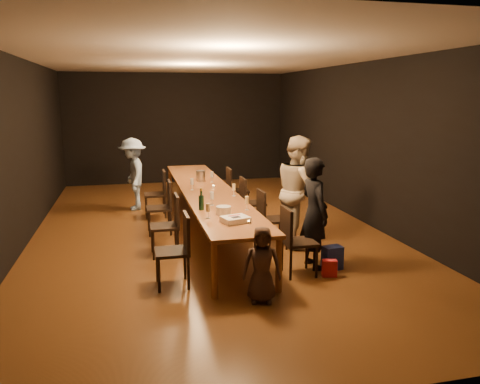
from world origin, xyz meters
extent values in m
plane|color=#462A11|center=(0.00, 0.00, 0.00)|extent=(10.00, 10.00, 0.00)
cube|color=black|center=(0.00, 5.00, 1.50)|extent=(6.00, 0.04, 3.00)
cube|color=black|center=(0.00, -5.00, 1.50)|extent=(6.00, 0.04, 3.00)
cube|color=black|center=(-3.00, 0.00, 1.50)|extent=(0.04, 10.00, 3.00)
cube|color=black|center=(3.00, 0.00, 1.50)|extent=(0.04, 10.00, 3.00)
cube|color=silver|center=(0.00, 0.00, 3.00)|extent=(6.00, 10.00, 0.04)
cube|color=brown|center=(0.00, 0.00, 0.72)|extent=(0.90, 6.00, 0.05)
cylinder|color=brown|center=(-0.40, -2.90, 0.35)|extent=(0.08, 0.08, 0.70)
cylinder|color=brown|center=(0.40, -2.90, 0.35)|extent=(0.08, 0.08, 0.70)
cylinder|color=brown|center=(-0.40, 2.90, 0.35)|extent=(0.08, 0.08, 0.70)
cylinder|color=brown|center=(0.40, 2.90, 0.35)|extent=(0.08, 0.08, 0.70)
imported|color=black|center=(1.15, -2.17, 0.78)|extent=(0.43, 0.60, 1.56)
imported|color=beige|center=(1.30, -1.14, 0.89)|extent=(0.74, 0.92, 1.77)
imported|color=#95B7E7|center=(-1.25, 1.91, 0.76)|extent=(0.65, 1.03, 1.52)
imported|color=#473027|center=(0.12, -3.10, 0.45)|extent=(0.50, 0.39, 0.91)
cube|color=red|center=(1.22, -2.58, 0.11)|extent=(0.21, 0.15, 0.23)
cube|color=#253AA2|center=(1.37, -2.33, 0.17)|extent=(0.29, 0.22, 0.33)
cube|color=white|center=(0.00, -2.28, 0.79)|extent=(0.40, 0.35, 0.08)
cube|color=black|center=(0.00, -2.31, 0.83)|extent=(0.13, 0.11, 0.00)
cube|color=red|center=(0.00, -2.22, 0.83)|extent=(0.17, 0.07, 0.00)
cylinder|color=white|center=(-0.07, -1.85, 0.81)|extent=(0.24, 0.24, 0.12)
cylinder|color=silver|center=(0.03, 0.89, 0.85)|extent=(0.21, 0.21, 0.20)
cylinder|color=#B2B7B2|center=(0.15, -2.37, 0.77)|extent=(0.05, 0.05, 0.03)
cylinder|color=#B2B7B2|center=(0.15, 0.16, 0.77)|extent=(0.05, 0.05, 0.03)
cylinder|color=#B2B7B2|center=(0.15, 1.56, 0.77)|extent=(0.05, 0.05, 0.03)
camera|label=1|loc=(-1.32, -8.05, 2.37)|focal=35.00mm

